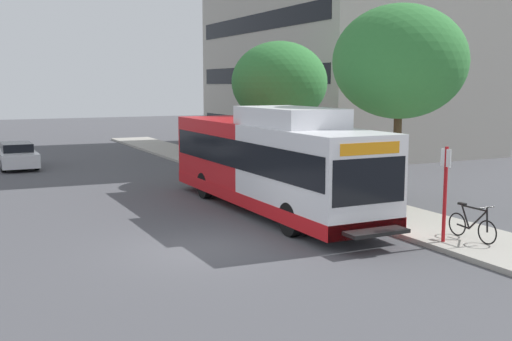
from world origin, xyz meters
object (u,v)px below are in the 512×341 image
at_px(bus_stop_sign_pole, 445,187).
at_px(street_tree_mid_block, 279,82).
at_px(transit_bus, 270,163).
at_px(street_tree_near_stop, 400,62).
at_px(bicycle_parked, 472,225).
at_px(parked_car_far_lane, 17,155).

xyz_separation_m(bus_stop_sign_pole, street_tree_mid_block, (1.81, 12.82, 2.82)).
height_order(bus_stop_sign_pole, street_tree_mid_block, street_tree_mid_block).
bearing_deg(street_tree_mid_block, bus_stop_sign_pole, -98.05).
height_order(transit_bus, street_tree_near_stop, street_tree_near_stop).
height_order(bicycle_parked, street_tree_mid_block, street_tree_mid_block).
relative_size(transit_bus, parked_car_far_lane, 2.72).
xyz_separation_m(transit_bus, street_tree_near_stop, (3.95, -1.92, 3.43)).
distance_m(bus_stop_sign_pole, bicycle_parked, 1.38).
relative_size(street_tree_near_stop, parked_car_far_lane, 1.54).
bearing_deg(transit_bus, bicycle_parked, -66.62).
relative_size(transit_bus, bicycle_parked, 6.96).
bearing_deg(street_tree_near_stop, bicycle_parked, -103.34).
height_order(transit_bus, bus_stop_sign_pole, transit_bus).
xyz_separation_m(transit_bus, bicycle_parked, (2.85, -6.58, -1.14)).
bearing_deg(bus_stop_sign_pole, bicycle_parked, -14.26).
xyz_separation_m(bus_stop_sign_pole, street_tree_near_stop, (1.94, 4.45, 3.49)).
bearing_deg(street_tree_near_stop, transit_bus, 154.12).
relative_size(bicycle_parked, parked_car_far_lane, 0.39).
distance_m(bus_stop_sign_pole, street_tree_near_stop, 5.98).
distance_m(transit_bus, bus_stop_sign_pole, 6.68).
height_order(bicycle_parked, parked_car_far_lane, parked_car_far_lane).
bearing_deg(parked_car_far_lane, bicycle_parked, -66.77).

